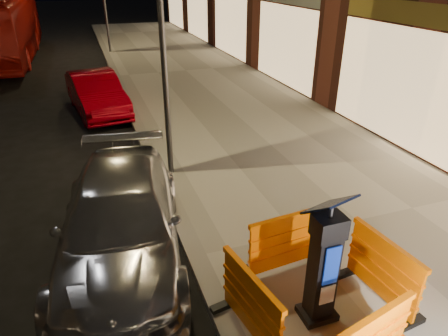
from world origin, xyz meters
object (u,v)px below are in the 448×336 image
object	(u,v)px
barrier_back	(286,243)
barrier_bldgside	(383,270)
parking_kiosk	(324,264)
barrier_kerbside	(251,306)
bus_doubledecker	(8,59)
car_silver	(126,255)
car_red	(99,112)

from	to	relation	value
barrier_back	barrier_bldgside	world-z (taller)	same
parking_kiosk	barrier_kerbside	bearing A→B (deg)	171.96
barrier_bldgside	bus_doubledecker	bearing A→B (deg)	13.10
barrier_kerbside	car_silver	bearing A→B (deg)	18.98
parking_kiosk	bus_doubledecker	distance (m)	20.96
barrier_bldgside	barrier_back	bearing A→B (deg)	38.96
parking_kiosk	barrier_back	world-z (taller)	parking_kiosk
parking_kiosk	barrier_bldgside	size ratio (longest dim) A/B	1.40
barrier_bldgside	car_silver	size ratio (longest dim) A/B	0.27
barrier_back	car_red	xyz separation A→B (m)	(-2.14, 8.93, -0.63)
car_silver	bus_doubledecker	distance (m)	18.18
barrier_kerbside	car_red	size ratio (longest dim) A/B	0.32
barrier_bldgside	car_silver	distance (m)	3.95
barrier_bldgside	parking_kiosk	bearing A→B (deg)	83.96
car_red	bus_doubledecker	xyz separation A→B (m)	(-3.87, 10.17, 0.00)
barrier_bldgside	car_red	distance (m)	10.37
barrier_kerbside	car_silver	world-z (taller)	barrier_kerbside
parking_kiosk	bus_doubledecker	size ratio (longest dim) A/B	0.15
barrier_bldgside	car_silver	bearing A→B (deg)	48.22
barrier_kerbside	bus_doubledecker	size ratio (longest dim) A/B	0.11
bus_doubledecker	barrier_bldgside	bearing A→B (deg)	-70.48
parking_kiosk	barrier_back	xyz separation A→B (m)	(0.00, 0.95, -0.38)
car_silver	car_red	world-z (taller)	car_silver
barrier_back	barrier_kerbside	xyz separation A→B (m)	(-0.95, -0.95, 0.00)
barrier_kerbside	barrier_back	bearing A→B (deg)	-55.04
parking_kiosk	bus_doubledecker	bearing A→B (deg)	98.64
parking_kiosk	barrier_back	distance (m)	1.02
barrier_kerbside	barrier_bldgside	xyz separation A→B (m)	(1.90, 0.00, 0.00)
barrier_back	car_red	bearing A→B (deg)	98.44
barrier_kerbside	bus_doubledecker	bearing A→B (deg)	4.12
barrier_kerbside	bus_doubledecker	xyz separation A→B (m)	(-5.06, 20.06, -0.63)
barrier_back	barrier_bldgside	xyz separation A→B (m)	(0.95, -0.95, 0.00)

